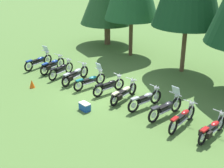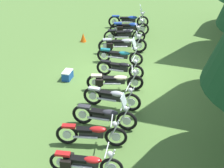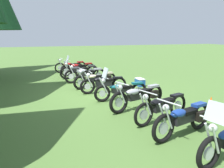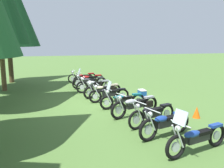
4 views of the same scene
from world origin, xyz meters
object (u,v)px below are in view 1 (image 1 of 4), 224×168
motorcycle_0 (39,61)px  motorcycle_8 (166,108)px  motorcycle_7 (145,99)px  traffic_cone (32,84)px  motorcycle_5 (109,86)px  motorcycle_10 (212,129)px  picnic_cooler (85,107)px  motorcycle_9 (183,117)px  motorcycle_2 (61,69)px  motorcycle_1 (52,65)px  motorcycle_3 (75,75)px  motorcycle_6 (123,93)px  motorcycle_4 (90,80)px

motorcycle_0 → motorcycle_8: motorcycle_8 is taller
motorcycle_7 → traffic_cone: 6.76m
motorcycle_5 → motorcycle_7: motorcycle_7 is taller
motorcycle_10 → picnic_cooler: bearing=109.7°
motorcycle_9 → motorcycle_2: bearing=85.6°
motorcycle_1 → motorcycle_2: 1.06m
motorcycle_3 → motorcycle_6: motorcycle_3 is taller
motorcycle_9 → picnic_cooler: size_ratio=3.93×
motorcycle_9 → picnic_cooler: bearing=110.2°
motorcycle_8 → motorcycle_6: bearing=97.0°
motorcycle_3 → traffic_cone: motorcycle_3 is taller
motorcycle_8 → motorcycle_4: bearing=96.9°
motorcycle_2 → motorcycle_4: size_ratio=0.96×
motorcycle_3 → motorcycle_5: size_ratio=1.10×
motorcycle_3 → motorcycle_6: (3.71, 0.58, -0.04)m
picnic_cooler → motorcycle_3: bearing=154.0°
motorcycle_9 → picnic_cooler: (-4.08, -2.45, -0.27)m
motorcycle_9 → motorcycle_4: bearing=84.7°
motorcycle_0 → motorcycle_3: size_ratio=0.98×
motorcycle_2 → motorcycle_5: bearing=-96.9°
motorcycle_9 → motorcycle_10: size_ratio=1.05×
motorcycle_8 → motorcycle_7: bearing=92.9°
motorcycle_2 → motorcycle_10: size_ratio=0.97×
motorcycle_1 → motorcycle_8: 8.76m
motorcycle_3 → traffic_cone: bearing=141.6°
motorcycle_4 → motorcycle_2: bearing=98.1°
motorcycle_6 → motorcycle_9: 3.70m
motorcycle_0 → motorcycle_9: (11.08, 1.30, 0.00)m
motorcycle_3 → motorcycle_10: motorcycle_3 is taller
motorcycle_7 → motorcycle_8: motorcycle_8 is taller
motorcycle_10 → motorcycle_6: bearing=88.8°
motorcycle_1 → motorcycle_7: 7.48m
motorcycle_4 → motorcycle_5: (1.32, 0.33, -0.00)m
motorcycle_2 → motorcycle_7: (6.34, 1.02, -0.01)m
motorcycle_4 → motorcycle_7: size_ratio=0.98×
motorcycle_6 → motorcycle_10: bearing=-98.8°
motorcycle_3 → motorcycle_10: 8.82m
motorcycle_0 → motorcycle_7: 8.81m
motorcycle_1 → motorcycle_5: bearing=-97.8°
motorcycle_1 → motorcycle_6: motorcycle_1 is taller
motorcycle_1 → motorcycle_0: bearing=85.7°
motorcycle_0 → motorcycle_8: 10.09m
motorcycle_5 → motorcycle_3: bearing=103.5°
motorcycle_1 → motorcycle_3: bearing=-101.9°
motorcycle_6 → motorcycle_10: size_ratio=1.05×
motorcycle_5 → motorcycle_6: same height
motorcycle_3 → motorcycle_10: size_ratio=1.07×
motorcycle_4 → picnic_cooler: 2.81m
motorcycle_1 → motorcycle_8: size_ratio=0.91×
motorcycle_1 → motorcycle_9: bearing=-100.5°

